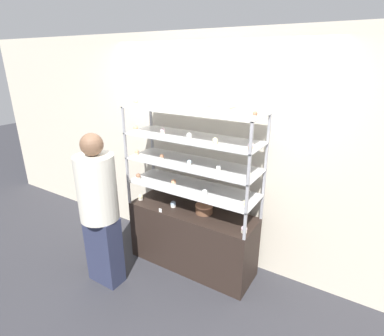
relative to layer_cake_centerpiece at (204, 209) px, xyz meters
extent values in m
plane|color=#2D2D33|center=(-0.14, -0.02, -0.77)|extent=(20.00, 20.00, 0.00)
cube|color=beige|center=(-0.14, 0.36, 0.53)|extent=(8.00, 0.05, 2.60)
cube|color=black|center=(-0.14, -0.02, -0.41)|extent=(1.46, 0.48, 0.72)
cube|color=#99999E|center=(-0.86, 0.21, 0.09)|extent=(0.02, 0.02, 0.28)
cube|color=#99999E|center=(0.58, 0.21, 0.09)|extent=(0.02, 0.02, 0.28)
cube|color=#99999E|center=(-0.86, -0.25, 0.09)|extent=(0.02, 0.02, 0.28)
cube|color=#99999E|center=(0.58, -0.25, 0.09)|extent=(0.02, 0.02, 0.28)
cube|color=silver|center=(-0.14, -0.02, 0.22)|extent=(1.46, 0.48, 0.01)
cube|color=#99999E|center=(-0.86, 0.21, 0.37)|extent=(0.02, 0.02, 0.28)
cube|color=#99999E|center=(0.58, 0.21, 0.37)|extent=(0.02, 0.02, 0.28)
cube|color=#99999E|center=(-0.86, -0.25, 0.37)|extent=(0.02, 0.02, 0.28)
cube|color=#99999E|center=(0.58, -0.25, 0.37)|extent=(0.02, 0.02, 0.28)
cube|color=silver|center=(-0.14, -0.02, 0.50)|extent=(1.46, 0.48, 0.01)
cube|color=#99999E|center=(-0.86, 0.21, 0.65)|extent=(0.02, 0.02, 0.28)
cube|color=#99999E|center=(0.58, 0.21, 0.65)|extent=(0.02, 0.02, 0.28)
cube|color=#99999E|center=(-0.86, -0.25, 0.65)|extent=(0.02, 0.02, 0.28)
cube|color=#99999E|center=(0.58, -0.25, 0.65)|extent=(0.02, 0.02, 0.28)
cube|color=silver|center=(-0.14, -0.02, 0.78)|extent=(1.46, 0.48, 0.01)
cube|color=#99999E|center=(-0.86, 0.21, 0.93)|extent=(0.02, 0.02, 0.28)
cube|color=#99999E|center=(0.58, 0.21, 0.93)|extent=(0.02, 0.02, 0.28)
cube|color=#99999E|center=(-0.86, -0.25, 0.93)|extent=(0.02, 0.02, 0.28)
cube|color=#99999E|center=(0.58, -0.25, 0.93)|extent=(0.02, 0.02, 0.28)
cube|color=silver|center=(-0.14, -0.02, 1.06)|extent=(1.46, 0.48, 0.01)
cylinder|color=brown|center=(0.00, 0.00, -0.01)|extent=(0.19, 0.19, 0.08)
cylinder|color=#E5996B|center=(0.00, 0.00, 0.04)|extent=(0.19, 0.19, 0.01)
cube|color=beige|center=(0.16, 0.01, 1.09)|extent=(0.24, 0.13, 0.05)
cube|color=#E5996B|center=(0.16, 0.01, 1.12)|extent=(0.25, 0.13, 0.01)
cylinder|color=beige|center=(-0.81, -0.12, -0.04)|extent=(0.06, 0.06, 0.03)
sphere|color=#F4EAB2|center=(-0.81, -0.12, -0.01)|extent=(0.06, 0.06, 0.06)
cylinder|color=white|center=(-0.37, -0.07, -0.04)|extent=(0.06, 0.06, 0.03)
sphere|color=silver|center=(-0.37, -0.07, -0.01)|extent=(0.06, 0.06, 0.06)
cylinder|color=beige|center=(0.53, -0.14, -0.04)|extent=(0.06, 0.06, 0.03)
sphere|color=silver|center=(0.53, -0.14, -0.01)|extent=(0.06, 0.06, 0.06)
cube|color=white|center=(-0.41, -0.24, -0.03)|extent=(0.04, 0.00, 0.04)
cylinder|color=beige|center=(-0.80, -0.14, 0.24)|extent=(0.05, 0.05, 0.02)
sphere|color=#8C5B42|center=(-0.80, -0.14, 0.27)|extent=(0.06, 0.06, 0.06)
cylinder|color=beige|center=(-0.35, -0.07, 0.24)|extent=(0.05, 0.05, 0.02)
sphere|color=#E5996B|center=(-0.35, -0.07, 0.27)|extent=(0.06, 0.06, 0.06)
cylinder|color=white|center=(0.07, -0.12, 0.24)|extent=(0.05, 0.05, 0.02)
sphere|color=white|center=(0.07, -0.12, 0.27)|extent=(0.06, 0.06, 0.06)
cylinder|color=white|center=(0.52, -0.14, 0.24)|extent=(0.05, 0.05, 0.02)
sphere|color=#F4EAB2|center=(0.52, -0.14, 0.27)|extent=(0.06, 0.06, 0.06)
cube|color=white|center=(0.22, -0.24, 0.25)|extent=(0.04, 0.00, 0.04)
cylinder|color=#CCB28C|center=(-0.83, -0.11, 0.52)|extent=(0.04, 0.04, 0.02)
sphere|color=#E5996B|center=(-0.83, -0.11, 0.55)|extent=(0.05, 0.05, 0.05)
cylinder|color=white|center=(-0.49, -0.09, 0.52)|extent=(0.04, 0.04, 0.02)
sphere|color=#8C5B42|center=(-0.49, -0.09, 0.55)|extent=(0.05, 0.05, 0.05)
cylinder|color=beige|center=(-0.13, -0.09, 0.52)|extent=(0.04, 0.04, 0.02)
sphere|color=silver|center=(-0.13, -0.09, 0.55)|extent=(0.05, 0.05, 0.05)
cylinder|color=beige|center=(0.20, -0.07, 0.52)|extent=(0.04, 0.04, 0.02)
sphere|color=white|center=(0.20, -0.07, 0.55)|extent=(0.05, 0.05, 0.05)
cylinder|color=white|center=(0.53, -0.11, 0.52)|extent=(0.04, 0.04, 0.02)
sphere|color=#F4EAB2|center=(0.53, -0.11, 0.55)|extent=(0.05, 0.05, 0.05)
cube|color=white|center=(-0.59, -0.24, 0.53)|extent=(0.04, 0.00, 0.04)
cylinder|color=white|center=(-0.81, -0.12, 0.80)|extent=(0.05, 0.05, 0.02)
sphere|color=#E5996B|center=(-0.81, -0.12, 0.83)|extent=(0.05, 0.05, 0.05)
cylinder|color=beige|center=(-0.48, -0.07, 0.80)|extent=(0.05, 0.05, 0.02)
sphere|color=silver|center=(-0.48, -0.07, 0.83)|extent=(0.05, 0.05, 0.05)
cylinder|color=white|center=(-0.13, -0.10, 0.80)|extent=(0.05, 0.05, 0.02)
sphere|color=white|center=(-0.13, -0.10, 0.83)|extent=(0.05, 0.05, 0.05)
cylinder|color=#CCB28C|center=(0.18, -0.13, 0.80)|extent=(0.05, 0.05, 0.02)
sphere|color=#F4EAB2|center=(0.18, -0.13, 0.83)|extent=(0.05, 0.05, 0.05)
cylinder|color=#CCB28C|center=(0.52, -0.11, 0.80)|extent=(0.05, 0.05, 0.02)
sphere|color=silver|center=(0.52, -0.11, 0.83)|extent=(0.05, 0.05, 0.05)
cube|color=white|center=(-0.11, -0.24, 0.81)|extent=(0.04, 0.00, 0.04)
cylinder|color=#CCB28C|center=(-0.82, -0.08, 1.08)|extent=(0.04, 0.04, 0.02)
sphere|color=#E5996B|center=(-0.82, -0.08, 1.11)|extent=(0.05, 0.05, 0.05)
cylinder|color=beige|center=(-0.14, -0.11, 1.08)|extent=(0.04, 0.04, 0.02)
sphere|color=silver|center=(-0.14, -0.11, 1.11)|extent=(0.05, 0.05, 0.05)
cylinder|color=white|center=(0.54, -0.11, 1.08)|extent=(0.04, 0.04, 0.02)
sphere|color=#8C5B42|center=(0.54, -0.11, 1.11)|extent=(0.05, 0.05, 0.05)
cube|color=white|center=(-0.15, -0.24, 1.09)|extent=(0.04, 0.00, 0.04)
torus|color=#EFE5CC|center=(-0.61, -0.01, 1.09)|extent=(0.14, 0.14, 0.04)
cube|color=#282D47|center=(-0.80, -0.74, -0.38)|extent=(0.37, 0.20, 0.78)
cylinder|color=beige|center=(-0.80, -0.74, 0.34)|extent=(0.39, 0.39, 0.67)
sphere|color=brown|center=(-0.80, -0.74, 0.79)|extent=(0.22, 0.22, 0.22)
camera|label=1|loc=(1.43, -2.54, 1.55)|focal=28.00mm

